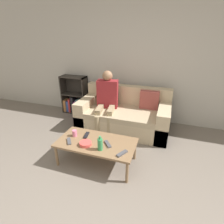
% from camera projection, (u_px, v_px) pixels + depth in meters
% --- Properties ---
extents(wall_back, '(12.00, 0.06, 2.60)m').
position_uv_depth(wall_back, '(137.00, 59.00, 3.55)').
color(wall_back, '#B7B2A8').
rests_on(wall_back, ground_plane).
extents(couch, '(1.76, 0.90, 0.80)m').
position_uv_depth(couch, '(124.00, 115.00, 3.52)').
color(couch, tan).
rests_on(couch, ground_plane).
extents(bookshelf, '(0.60, 0.28, 0.89)m').
position_uv_depth(bookshelf, '(74.00, 98.00, 4.22)').
color(bookshelf, '#332D28').
rests_on(bookshelf, ground_plane).
extents(coffee_table, '(1.13, 0.58, 0.36)m').
position_uv_depth(coffee_table, '(96.00, 144.00, 2.52)').
color(coffee_table, brown).
rests_on(coffee_table, ground_plane).
extents(person_adult, '(0.45, 0.67, 1.15)m').
position_uv_depth(person_adult, '(107.00, 97.00, 3.39)').
color(person_adult, '#9E8966').
rests_on(person_adult, ground_plane).
extents(cup_near, '(0.07, 0.07, 0.10)m').
position_uv_depth(cup_near, '(75.00, 133.00, 2.63)').
color(cup_near, pink).
rests_on(cup_near, coffee_table).
extents(tv_remote_0, '(0.15, 0.16, 0.02)m').
position_uv_depth(tv_remote_0, '(108.00, 144.00, 2.44)').
color(tv_remote_0, '#47474C').
rests_on(tv_remote_0, coffee_table).
extents(tv_remote_1, '(0.12, 0.17, 0.02)m').
position_uv_depth(tv_remote_1, '(122.00, 153.00, 2.25)').
color(tv_remote_1, '#47474C').
rests_on(tv_remote_1, coffee_table).
extents(tv_remote_2, '(0.14, 0.17, 0.02)m').
position_uv_depth(tv_remote_2, '(69.00, 141.00, 2.50)').
color(tv_remote_2, '#47474C').
rests_on(tv_remote_2, coffee_table).
extents(tv_remote_3, '(0.08, 0.18, 0.02)m').
position_uv_depth(tv_remote_3, '(86.00, 135.00, 2.65)').
color(tv_remote_3, black).
rests_on(tv_remote_3, coffee_table).
extents(snack_bowl, '(0.17, 0.17, 0.05)m').
position_uv_depth(snack_bowl, '(85.00, 144.00, 2.43)').
color(snack_bowl, '#DB4C47').
rests_on(snack_bowl, coffee_table).
extents(bottle, '(0.07, 0.07, 0.21)m').
position_uv_depth(bottle, '(100.00, 144.00, 2.30)').
color(bottle, '#33844C').
rests_on(bottle, coffee_table).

